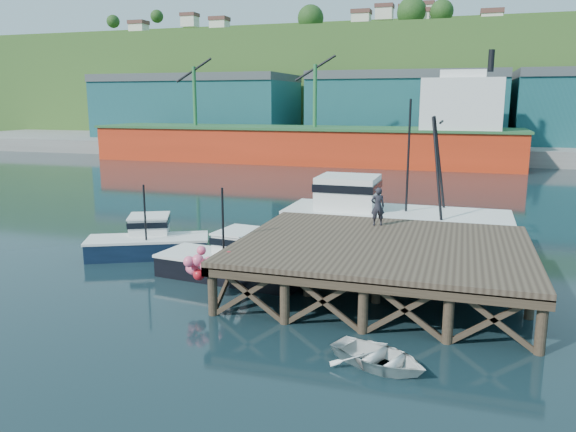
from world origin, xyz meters
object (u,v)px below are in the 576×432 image
at_px(boat_navy, 148,240).
at_px(dockworker, 378,207).
at_px(dinghy, 379,357).
at_px(boat_black, 235,260).
at_px(trawler, 391,218).

height_order(boat_navy, dockworker, dockworker).
distance_m(boat_navy, dinghy, 16.23).
xyz_separation_m(boat_navy, dockworker, (11.77, 1.17, 2.26)).
height_order(boat_black, dockworker, boat_black).
distance_m(boat_black, trawler, 9.73).
bearing_deg(dinghy, boat_navy, 79.93).
relative_size(boat_black, dinghy, 2.30).
xyz_separation_m(boat_navy, trawler, (11.91, 5.40, 0.88)).
bearing_deg(trawler, dinghy, -83.34).
xyz_separation_m(boat_navy, dinghy, (13.41, -9.12, -0.45)).
bearing_deg(boat_navy, dockworker, -19.35).
height_order(trawler, dinghy, trawler).
bearing_deg(dinghy, dockworker, 33.21).
xyz_separation_m(boat_navy, boat_black, (5.77, -2.10, 0.01)).
distance_m(boat_black, dinghy, 10.38).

